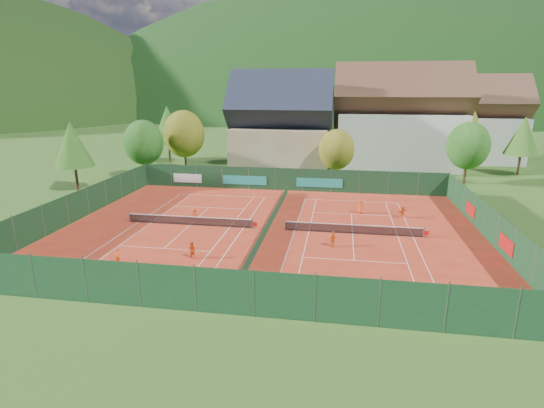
{
  "coord_description": "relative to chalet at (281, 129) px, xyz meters",
  "views": [
    {
      "loc": [
        6.55,
        -38.33,
        13.43
      ],
      "look_at": [
        0.0,
        2.0,
        2.0
      ],
      "focal_mm": 28.0,
      "sensor_mm": 36.0,
      "label": 1
    }
  ],
  "objects": [
    {
      "name": "ground",
      "position": [
        3.0,
        -30.0,
        -6.64
      ],
      "size": [
        600.0,
        600.0,
        0.0
      ],
      "primitive_type": "plane",
      "color": "#2D541A",
      "rests_on": "ground"
    },
    {
      "name": "clay_pad",
      "position": [
        3.0,
        -30.0,
        -6.62
      ],
      "size": [
        40.0,
        32.0,
        0.01
      ],
      "primitive_type": "cube",
      "color": "#B12E1A",
      "rests_on": "ground"
    },
    {
      "name": "court_markings_left",
      "position": [
        -5.0,
        -30.0,
        -6.61
      ],
      "size": [
        11.03,
        23.83,
        0.0
      ],
      "color": "white",
      "rests_on": "ground"
    },
    {
      "name": "court_markings_right",
      "position": [
        11.0,
        -30.0,
        -6.61
      ],
      "size": [
        11.03,
        23.83,
        0.0
      ],
      "color": "white",
      "rests_on": "ground"
    },
    {
      "name": "tennis_net_left",
      "position": [
        -4.85,
        -30.0,
        -6.12
      ],
      "size": [
        13.3,
        0.1,
        1.02
      ],
      "color": "#59595B",
      "rests_on": "ground"
    },
    {
      "name": "tennis_net_right",
      "position": [
        11.15,
        -30.0,
        -6.12
      ],
      "size": [
        13.3,
        0.1,
        1.02
      ],
      "color": "#59595B",
      "rests_on": "ground"
    },
    {
      "name": "court_divider",
      "position": [
        3.0,
        -30.0,
        -6.12
      ],
      "size": [
        0.03,
        28.8,
        1.0
      ],
      "color": "#143921",
      "rests_on": "ground"
    },
    {
      "name": "fence_north",
      "position": [
        2.54,
        -14.01,
        -5.16
      ],
      "size": [
        40.0,
        0.1,
        3.0
      ],
      "color": "#12341B",
      "rests_on": "ground"
    },
    {
      "name": "fence_south",
      "position": [
        3.0,
        -46.0,
        -5.12
      ],
      "size": [
        40.0,
        0.04,
        3.0
      ],
      "color": "#153B1F",
      "rests_on": "ground"
    },
    {
      "name": "fence_west",
      "position": [
        -17.0,
        -30.0,
        -5.12
      ],
      "size": [
        0.04,
        32.0,
        3.0
      ],
      "color": "#13341A",
      "rests_on": "ground"
    },
    {
      "name": "fence_east",
      "position": [
        23.0,
        -29.95,
        -5.14
      ],
      "size": [
        0.09,
        32.0,
        3.0
      ],
      "color": "#14371B",
      "rests_on": "ground"
    },
    {
      "name": "chalet",
      "position": [
        0.0,
        0.0,
        0.0
      ],
      "size": [
        16.2,
        12.0,
        16.0
      ],
      "color": "tan",
      "rests_on": "ground"
    },
    {
      "name": "hotel_block_a",
      "position": [
        19.0,
        6.0,
        0.76
      ],
      "size": [
        21.6,
        11.0,
        17.25
      ],
      "color": "silver",
      "rests_on": "ground"
    },
    {
      "name": "hotel_block_b",
      "position": [
        33.0,
        14.0,
        -0.01
      ],
      "size": [
        17.28,
        10.0,
        15.5
      ],
      "color": "silver",
      "rests_on": "ground"
    },
    {
      "name": "tree_west_front",
      "position": [
        -19.0,
        -10.0,
        -1.23
      ],
      "size": [
        5.72,
        5.72,
        8.69
      ],
      "color": "#4E371B",
      "rests_on": "ground"
    },
    {
      "name": "tree_west_mid",
      "position": [
        -15.0,
        -4.0,
        -0.56
      ],
      "size": [
        6.44,
        6.44,
        9.78
      ],
      "color": "#4C331B",
      "rests_on": "ground"
    },
    {
      "name": "tree_west_back",
      "position": [
        -21.0,
        4.0,
        0.11
      ],
      "size": [
        5.6,
        5.6,
        10.0
      ],
      "color": "#463119",
      "rests_on": "ground"
    },
    {
      "name": "tree_center",
      "position": [
        9.0,
        -8.0,
        -1.91
      ],
      "size": [
        5.01,
        5.01,
        7.6
      ],
      "color": "#422F17",
      "rests_on": "ground"
    },
    {
      "name": "tree_east_front",
      "position": [
        27.0,
        -6.0,
        -1.23
      ],
      "size": [
        5.72,
        5.72,
        8.69
      ],
      "color": "#48301A",
      "rests_on": "ground"
    },
    {
      "name": "tree_east_mid",
      "position": [
        37.0,
        2.0,
        -0.56
      ],
      "size": [
        5.04,
        5.04,
        9.0
      ],
      "color": "#482919",
      "rests_on": "ground"
    },
    {
      "name": "tree_west_side",
      "position": [
        -25.0,
        -18.0,
        -0.56
      ],
      "size": [
        5.04,
        5.04,
        9.0
      ],
      "color": "#472919",
      "rests_on": "ground"
    },
    {
      "name": "tree_east_back",
      "position": [
        29.0,
        10.0,
        0.12
      ],
      "size": [
        7.15,
        7.15,
        10.86
      ],
      "color": "#452918",
      "rests_on": "ground"
    },
    {
      "name": "mountain_backdrop",
      "position": [
        31.54,
        203.48,
        -46.26
      ],
      "size": [
        820.0,
        530.0,
        242.0
      ],
      "color": "black",
      "rests_on": "ground"
    },
    {
      "name": "ball_hopper",
      "position": [
        14.31,
        -42.15,
        -6.07
      ],
      "size": [
        0.34,
        0.34,
        0.8
      ],
      "color": "slate",
      "rests_on": "ground"
    },
    {
      "name": "loose_ball_0",
      "position": [
        -3.57,
        -37.47,
        -6.59
      ],
      "size": [
        0.07,
        0.07,
        0.07
      ],
      "primitive_type": "sphere",
      "color": "#CCD833",
      "rests_on": "ground"
    },
    {
      "name": "loose_ball_1",
      "position": [
        8.78,
        -39.79,
        -6.59
      ],
      "size": [
        0.07,
        0.07,
        0.07
      ],
      "primitive_type": "sphere",
      "color": "#CCD833",
      "rests_on": "ground"
    },
    {
      "name": "loose_ball_2",
      "position": [
        7.18,
        -25.35,
        -6.59
      ],
      "size": [
        0.07,
        0.07,
        0.07
      ],
      "primitive_type": "sphere",
      "color": "#CCD833",
      "rests_on": "ground"
    },
    {
      "name": "player_left_near",
      "position": [
        -7.2,
        -40.07,
        -6.0
      ],
      "size": [
        0.49,
        0.35,
        1.25
      ],
      "primitive_type": "imported",
      "rotation": [
        0.0,
        0.0,
        0.12
      ],
      "color": "#EF5915",
      "rests_on": "ground"
    },
    {
      "name": "player_left_mid",
      "position": [
        -1.85,
        -38.1,
        -5.92
      ],
      "size": [
        0.82,
        0.73,
        1.41
      ],
      "primitive_type": "imported",
      "rotation": [
        0.0,
        0.0,
        -0.34
      ],
      "color": "#E44914",
      "rests_on": "ground"
    },
    {
      "name": "player_left_far",
      "position": [
        -4.97,
        -28.52,
        -5.97
      ],
      "size": [
        0.9,
        0.58,
        1.31
      ],
      "primitive_type": "imported",
      "rotation": [
        0.0,
        0.0,
        3.25
      ],
      "color": "#DF4713",
      "rests_on": "ground"
    },
    {
      "name": "player_right_near",
      "position": [
        9.22,
        -33.64,
        -5.93
      ],
      "size": [
        0.74,
        0.87,
        1.39
      ],
      "primitive_type": "imported",
      "rotation": [
        0.0,
        0.0,
        0.97
      ],
      "color": "orange",
      "rests_on": "ground"
    },
    {
      "name": "player_right_far_a",
      "position": [
        11.96,
        -23.06,
        -5.86
      ],
      "size": [
        0.75,
        0.5,
        1.52
      ],
      "primitive_type": "imported",
      "rotation": [
        0.0,
        0.0,
        3.16
      ],
      "color": "#D84813",
      "rests_on": "ground"
    },
    {
      "name": "player_right_far_b",
      "position": [
        16.23,
        -24.09,
        -5.94
      ],
      "size": [
        1.3,
        0.98,
        1.37
      ],
      "primitive_type": "imported",
      "rotation": [
        0.0,
        0.0,
        3.66
      ],
      "color": "#F65D15",
      "rests_on": "ground"
    }
  ]
}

